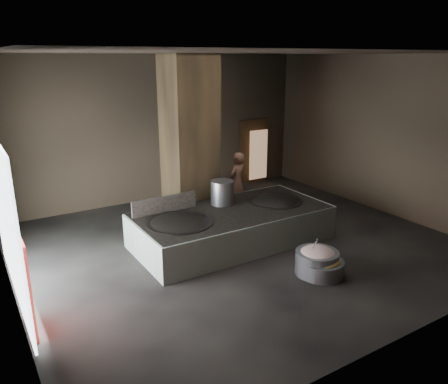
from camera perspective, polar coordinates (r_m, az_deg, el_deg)
floor at (r=10.81m, az=1.88°, el=-7.14°), size 10.00×9.00×0.10m
ceiling at (r=9.84m, az=2.15°, el=18.03°), size 10.00×9.00×0.10m
back_wall at (r=14.03m, az=-8.45°, el=8.21°), size 10.00×0.10×4.50m
front_wall at (r=6.91m, az=23.38°, el=-2.48°), size 10.00×0.10×4.50m
right_wall at (r=13.50m, az=20.29°, el=6.98°), size 0.10×9.00×4.50m
pillar at (r=11.54m, az=-4.51°, el=6.40°), size 1.20×1.20×4.50m
hearth_platform at (r=10.80m, az=1.07°, el=-4.49°), size 4.77×2.30×0.83m
platform_cap at (r=10.66m, az=1.08°, el=-2.49°), size 4.66×2.24×0.03m
wok_left at (r=9.98m, az=-5.81°, el=-4.39°), size 1.50×1.50×0.41m
wok_left_rim at (r=9.95m, az=-5.83°, el=-4.02°), size 1.53×1.53×0.05m
wok_right at (r=11.46m, az=6.63°, el=-1.51°), size 1.40×1.40×0.39m
wok_right_rim at (r=11.44m, az=6.64°, el=-1.17°), size 1.43×1.43×0.05m
stock_pot at (r=11.02m, az=-0.24°, el=-0.08°), size 0.58×0.58×0.62m
splash_guard at (r=10.56m, az=-7.77°, el=-1.60°), size 1.66×0.07×0.41m
cook at (r=12.77m, az=1.70°, el=1.25°), size 0.77×0.65×1.79m
veg_basin at (r=9.54m, az=12.63°, el=-9.64°), size 1.04×1.04×0.34m
veg_fill at (r=9.46m, az=12.70°, el=-8.66°), size 0.75×0.75×0.23m
ladle at (r=9.37m, az=11.48°, el=-7.47°), size 0.13×0.36×0.65m
meat_basin at (r=9.55m, az=12.02°, el=-9.00°), size 1.18×1.18×0.50m
meat_fill at (r=9.47m, az=12.10°, el=-7.92°), size 0.76×0.76×0.29m
doorway_near at (r=14.67m, az=-3.79°, el=4.17°), size 1.18×0.08×2.38m
doorway_near_glow at (r=14.47m, az=-3.67°, el=3.78°), size 0.81×0.04×1.92m
doorway_far at (r=15.90m, az=3.90°, el=5.20°), size 1.18×0.08×2.38m
doorway_far_glow at (r=15.74m, az=4.51°, el=4.87°), size 0.75×0.04×1.77m
left_opening at (r=8.86m, az=-26.63°, el=-3.18°), size 0.04×4.20×3.10m
pavilion_sliver at (r=7.96m, az=-24.38°, el=-11.05°), size 0.05×0.90×1.70m
tree_silhouette at (r=9.76m, az=-27.20°, el=2.20°), size 0.28×1.10×1.10m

